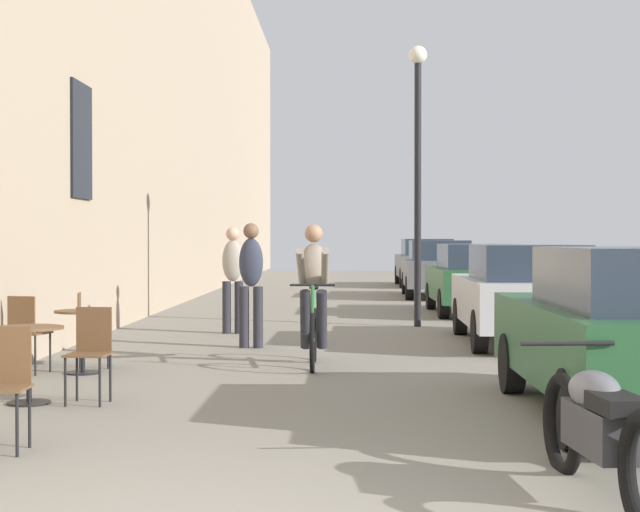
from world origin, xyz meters
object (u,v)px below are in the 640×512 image
at_px(cafe_chair_near_toward_street, 4,379).
at_px(pedestrian_mid, 233,274).
at_px(cyclist_on_bicycle, 314,298).
at_px(parked_car_second, 523,293).
at_px(cafe_chair_mid_toward_street, 91,348).
at_px(street_lamp, 418,149).
at_px(cafe_table_mid, 29,348).
at_px(cafe_chair_far_toward_street, 88,324).
at_px(parked_car_nearest, 633,330).
at_px(cafe_chair_far_toward_wall, 26,329).
at_px(parked_motorcycle, 601,430).
at_px(parked_car_third, 475,278).
at_px(pedestrian_near, 251,278).
at_px(parked_car_fourth, 438,268).
at_px(parked_car_fifth, 426,262).
at_px(cafe_table_far, 83,328).

height_order(cafe_chair_near_toward_street, pedestrian_mid, pedestrian_mid).
relative_size(cyclist_on_bicycle, parked_car_second, 0.43).
xyz_separation_m(cafe_chair_mid_toward_street, parked_car_second, (4.97, 5.42, 0.23)).
xyz_separation_m(cafe_chair_near_toward_street, street_lamp, (3.74, 10.52, 2.59)).
relative_size(cafe_table_mid, cafe_chair_far_toward_street, 0.81).
bearing_deg(parked_car_nearest, cafe_chair_far_toward_wall, 155.36).
relative_size(cafe_chair_far_toward_street, cafe_chair_far_toward_wall, 1.00).
height_order(parked_car_second, parked_motorcycle, parked_car_second).
relative_size(cafe_chair_far_toward_street, parked_car_third, 0.22).
bearing_deg(street_lamp, pedestrian_mid, -155.86).
height_order(cafe_chair_mid_toward_street, pedestrian_near, pedestrian_near).
xyz_separation_m(cafe_table_mid, parked_car_nearest, (5.37, -0.71, 0.24)).
xyz_separation_m(pedestrian_mid, parked_car_fourth, (4.26, 10.39, -0.20)).
distance_m(cyclist_on_bicycle, pedestrian_mid, 4.34).
xyz_separation_m(cafe_chair_far_toward_street, cafe_chair_far_toward_wall, (-0.55, -0.61, 0.00)).
xyz_separation_m(cafe_chair_near_toward_street, parked_car_third, (5.12, 13.48, 0.23)).
height_order(cafe_chair_far_toward_street, parked_car_third, parked_car_third).
bearing_deg(parked_motorcycle, cafe_chair_near_toward_street, 162.31).
bearing_deg(pedestrian_mid, street_lamp, 24.14).
height_order(cafe_chair_mid_toward_street, street_lamp, street_lamp).
relative_size(cyclist_on_bicycle, parked_car_third, 0.44).
bearing_deg(street_lamp, parked_motorcycle, -88.82).
xyz_separation_m(cafe_chair_near_toward_street, cafe_chair_far_toward_wall, (-1.14, 4.12, 0.00)).
bearing_deg(parked_car_fourth, pedestrian_near, -106.69).
distance_m(cafe_chair_mid_toward_street, parked_car_fifth, 24.23).
xyz_separation_m(cafe_chair_near_toward_street, parked_car_fourth, (4.92, 19.53, 0.26)).
xyz_separation_m(cafe_table_mid, cafe_table_far, (-0.05, 2.14, 0.00)).
xyz_separation_m(cafe_chair_near_toward_street, pedestrian_mid, (0.65, 9.14, 0.46)).
height_order(cafe_table_far, parked_car_third, parked_car_third).
distance_m(street_lamp, parked_car_nearest, 9.54).
bearing_deg(parked_car_nearest, parked_car_fifth, 89.57).
height_order(cafe_chair_near_toward_street, parked_car_nearest, parked_car_nearest).
xyz_separation_m(cafe_table_mid, parked_car_fifth, (5.56, 23.79, 0.27)).
distance_m(cafe_chair_near_toward_street, parked_car_fourth, 20.14).
height_order(cafe_table_far, street_lamp, street_lamp).
xyz_separation_m(cafe_chair_mid_toward_street, parked_car_nearest, (4.81, -0.79, 0.24)).
bearing_deg(parked_car_fifth, parked_car_second, -90.10).
height_order(cafe_chair_far_toward_wall, parked_motorcycle, cafe_chair_far_toward_wall).
bearing_deg(parked_car_fourth, pedestrian_mid, -112.30).
height_order(cafe_chair_far_toward_wall, parked_car_third, parked_car_third).
xyz_separation_m(cafe_chair_far_toward_street, street_lamp, (4.33, 5.79, 2.59)).
xyz_separation_m(pedestrian_near, parked_motorcycle, (2.83, -8.25, -0.59)).
height_order(cafe_chair_near_toward_street, street_lamp, street_lamp).
xyz_separation_m(parked_car_second, parked_car_third, (0.05, 5.92, -0.01)).
bearing_deg(cafe_table_far, parked_car_fifth, 75.49).
distance_m(cafe_chair_far_toward_street, parked_car_second, 6.32).
bearing_deg(street_lamp, cafe_chair_mid_toward_street, -113.51).
bearing_deg(cafe_chair_far_toward_wall, cafe_chair_mid_toward_street, -58.23).
bearing_deg(parked_car_second, parked_motorcycle, -96.94).
height_order(cafe_chair_far_toward_wall, cyclist_on_bicycle, cyclist_on_bicycle).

